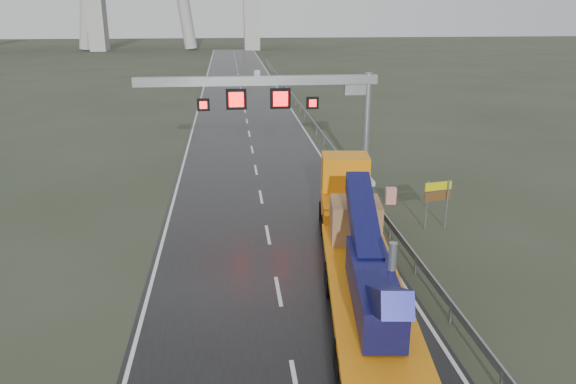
{
  "coord_description": "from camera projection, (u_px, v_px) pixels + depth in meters",
  "views": [
    {
      "loc": [
        -1.76,
        -16.39,
        11.07
      ],
      "look_at": [
        0.74,
        7.23,
        3.2
      ],
      "focal_mm": 35.0,
      "sensor_mm": 36.0,
      "label": 1
    }
  ],
  "objects": [
    {
      "name": "exit_sign_pair",
      "position": [
        438.0,
        196.0,
        28.87
      ],
      "size": [
        1.5,
        0.36,
        2.6
      ],
      "rotation": [
        0.0,
        0.0,
        0.2
      ],
      "color": "gray",
      "rests_on": "ground"
    },
    {
      "name": "striped_barrier",
      "position": [
        391.0,
        196.0,
        32.94
      ],
      "size": [
        0.62,
        0.36,
        1.01
      ],
      "primitive_type": "cube",
      "rotation": [
        0.0,
        0.0,
        -0.06
      ],
      "color": "red",
      "rests_on": "ground"
    },
    {
      "name": "heavy_haul_truck",
      "position": [
        358.0,
        238.0,
        23.83
      ],
      "size": [
        4.82,
        18.83,
        4.38
      ],
      "rotation": [
        0.0,
        0.0,
        -0.12
      ],
      "color": "orange",
      "rests_on": "ground"
    },
    {
      "name": "sign_gantry",
      "position": [
        292.0,
        100.0,
        34.56
      ],
      "size": [
        14.9,
        1.2,
        7.42
      ],
      "color": "#B0B0AB",
      "rests_on": "ground"
    },
    {
      "name": "road",
      "position": [
        247.0,
        121.0,
        56.89
      ],
      "size": [
        11.0,
        200.0,
        0.02
      ],
      "primitive_type": "cube",
      "color": "black",
      "rests_on": "ground"
    },
    {
      "name": "ground",
      "position": [
        289.0,
        348.0,
        19.13
      ],
      "size": [
        400.0,
        400.0,
        0.0
      ],
      "primitive_type": "plane",
      "color": "#2E3424",
      "rests_on": "ground"
    },
    {
      "name": "guardrail",
      "position": [
        322.0,
        134.0,
        47.84
      ],
      "size": [
        0.2,
        140.0,
        1.4
      ],
      "primitive_type": null,
      "color": "gray",
      "rests_on": "ground"
    }
  ]
}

